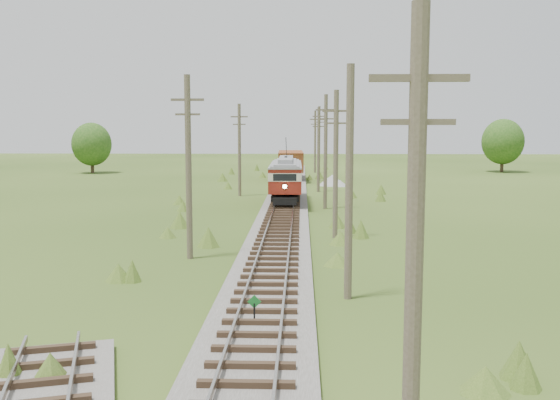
{
  "coord_description": "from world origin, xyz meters",
  "views": [
    {
      "loc": [
        1.32,
        -18.21,
        6.53
      ],
      "look_at": [
        0.0,
        19.81,
        2.02
      ],
      "focal_mm": 40.0,
      "sensor_mm": 36.0,
      "label": 1
    }
  ],
  "objects_px": {
    "gondola": "(291,163)",
    "switch_marker": "(254,308)",
    "streetcar": "(286,175)",
    "gravel_pile": "(333,181)"
  },
  "relations": [
    {
      "from": "switch_marker",
      "to": "gravel_pile",
      "type": "distance_m",
      "value": 49.24
    },
    {
      "from": "switch_marker",
      "to": "gondola",
      "type": "height_order",
      "value": "gondola"
    },
    {
      "from": "switch_marker",
      "to": "streetcar",
      "type": "height_order",
      "value": "streetcar"
    },
    {
      "from": "gondola",
      "to": "gravel_pile",
      "type": "xyz_separation_m",
      "value": [
        4.83,
        -6.23,
        -1.6
      ]
    },
    {
      "from": "streetcar",
      "to": "gondola",
      "type": "relative_size",
      "value": 1.25
    },
    {
      "from": "gondola",
      "to": "gravel_pile",
      "type": "relative_size",
      "value": 2.57
    },
    {
      "from": "switch_marker",
      "to": "streetcar",
      "type": "distance_m",
      "value": 32.62
    },
    {
      "from": "gondola",
      "to": "switch_marker",
      "type": "bearing_deg",
      "value": -91.58
    },
    {
      "from": "gondola",
      "to": "gravel_pile",
      "type": "height_order",
      "value": "gondola"
    },
    {
      "from": "switch_marker",
      "to": "gondola",
      "type": "relative_size",
      "value": 0.12
    }
  ]
}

